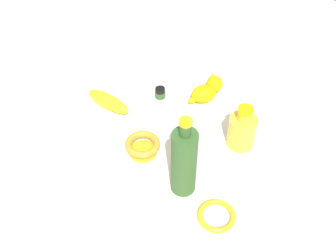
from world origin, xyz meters
TOP-DOWN VIEW (x-y plane):
  - ground at (0.00, 0.00)m, footprint 2.00×2.00m
  - bowl at (-0.07, 0.06)m, footprint 0.10×0.10m
  - cat_figurine at (0.21, -0.08)m, footprint 0.11×0.11m
  - banana at (0.09, 0.22)m, footprint 0.11×0.17m
  - bangle at (-0.24, -0.19)m, footprint 0.10×0.10m
  - bottle_short at (0.03, -0.21)m, footprint 0.08×0.08m
  - bottle_tall at (-0.17, -0.08)m, footprint 0.07×0.07m
  - nail_polish_jar at (0.18, 0.07)m, footprint 0.04×0.04m

SIDE VIEW (x-z plane):
  - ground at x=0.00m, z-range 0.00..0.00m
  - bangle at x=-0.24m, z-range 0.00..0.01m
  - nail_polish_jar at x=0.18m, z-range 0.00..0.04m
  - banana at x=0.09m, z-range 0.00..0.05m
  - bowl at x=-0.07m, z-range 0.01..0.05m
  - cat_figurine at x=0.21m, z-range -0.01..0.08m
  - bottle_short at x=0.03m, z-range -0.01..0.13m
  - bottle_tall at x=-0.17m, z-range -0.02..0.23m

